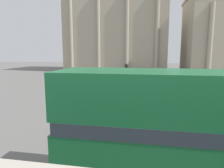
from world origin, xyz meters
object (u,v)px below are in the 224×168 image
(traffic_light_far, at_px, (126,74))
(pedestrian_olive, at_px, (138,77))
(pedestrian_yellow, at_px, (127,76))
(double_decker_bus, at_px, (218,132))
(plaza_building_left, at_px, (117,27))
(traffic_light_mid, at_px, (99,83))
(traffic_light_near, at_px, (206,102))

(traffic_light_far, xyz_separation_m, pedestrian_olive, (1.12, 9.38, -1.45))
(traffic_light_far, distance_m, pedestrian_yellow, 9.70)
(pedestrian_yellow, bearing_deg, double_decker_bus, -41.02)
(plaza_building_left, relative_size, traffic_light_mid, 8.35)
(pedestrian_yellow, bearing_deg, traffic_light_far, -47.75)
(double_decker_bus, distance_m, traffic_light_mid, 13.59)
(traffic_light_far, height_order, pedestrian_yellow, traffic_light_far)
(plaza_building_left, distance_m, traffic_light_far, 34.23)
(double_decker_bus, distance_m, pedestrian_yellow, 28.31)
(traffic_light_mid, relative_size, pedestrian_yellow, 1.99)
(plaza_building_left, relative_size, traffic_light_far, 7.40)
(plaza_building_left, bearing_deg, pedestrian_olive, -72.45)
(traffic_light_mid, distance_m, pedestrian_yellow, 16.03)
(plaza_building_left, height_order, traffic_light_far, plaza_building_left)
(traffic_light_far, bearing_deg, pedestrian_olive, 83.17)
(traffic_light_near, bearing_deg, traffic_light_mid, 137.34)
(traffic_light_far, relative_size, pedestrian_olive, 2.20)
(traffic_light_mid, bearing_deg, traffic_light_far, 73.53)
(plaza_building_left, relative_size, traffic_light_near, 7.65)
(traffic_light_near, bearing_deg, plaza_building_left, 104.65)
(plaza_building_left, bearing_deg, traffic_light_far, -79.27)
(double_decker_bus, height_order, traffic_light_mid, double_decker_bus)
(traffic_light_near, bearing_deg, double_decker_bus, -100.34)
(plaza_building_left, height_order, pedestrian_yellow, plaza_building_left)
(traffic_light_far, bearing_deg, traffic_light_mid, -106.47)
(traffic_light_mid, height_order, traffic_light_far, traffic_light_far)
(pedestrian_yellow, height_order, pedestrian_olive, pedestrian_olive)
(double_decker_bus, bearing_deg, traffic_light_far, 103.41)
(plaza_building_left, bearing_deg, traffic_light_mid, -83.78)
(plaza_building_left, height_order, pedestrian_olive, plaza_building_left)
(double_decker_bus, bearing_deg, traffic_light_mid, 118.51)
(traffic_light_mid, bearing_deg, pedestrian_olive, 79.18)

